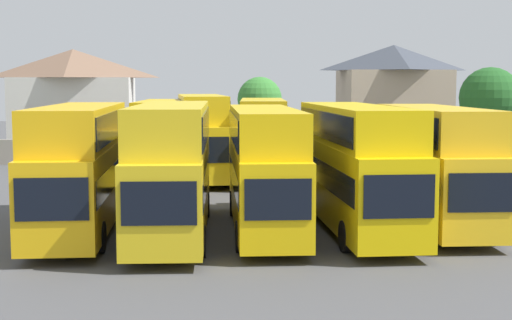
{
  "coord_description": "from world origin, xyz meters",
  "views": [
    {
      "loc": [
        -2.48,
        -28.33,
        5.81
      ],
      "look_at": [
        0.0,
        3.0,
        2.53
      ],
      "focal_mm": 51.63,
      "sensor_mm": 36.0,
      "label": 1
    }
  ],
  "objects_px": {
    "bus_6": "(162,136)",
    "bus_9": "(319,149)",
    "bus_1": "(80,162)",
    "bus_2": "(172,162)",
    "bus_7": "(202,132)",
    "bus_8": "(263,135)",
    "house_terrace_left": "(74,99)",
    "tree_behind_wall": "(490,98)",
    "bus_3": "(264,162)",
    "bus_5": "(435,160)",
    "tree_right_of_lot": "(260,100)",
    "bus_4": "(355,160)",
    "house_terrace_centre": "(393,96)"
  },
  "relations": [
    {
      "from": "house_terrace_centre",
      "to": "tree_right_of_lot",
      "type": "distance_m",
      "value": 14.55
    },
    {
      "from": "tree_right_of_lot",
      "to": "bus_9",
      "type": "bearing_deg",
      "value": -78.88
    },
    {
      "from": "bus_6",
      "to": "bus_9",
      "type": "relative_size",
      "value": 0.99
    },
    {
      "from": "bus_4",
      "to": "bus_5",
      "type": "distance_m",
      "value": 3.34
    },
    {
      "from": "bus_7",
      "to": "tree_behind_wall",
      "type": "bearing_deg",
      "value": 106.76
    },
    {
      "from": "house_terrace_centre",
      "to": "bus_8",
      "type": "bearing_deg",
      "value": -123.4
    },
    {
      "from": "bus_9",
      "to": "tree_behind_wall",
      "type": "relative_size",
      "value": 1.51
    },
    {
      "from": "bus_3",
      "to": "bus_5",
      "type": "bearing_deg",
      "value": 92.67
    },
    {
      "from": "bus_1",
      "to": "bus_4",
      "type": "distance_m",
      "value": 10.79
    },
    {
      "from": "bus_1",
      "to": "bus_8",
      "type": "xyz_separation_m",
      "value": [
        8.44,
        14.87,
        -0.05
      ]
    },
    {
      "from": "bus_4",
      "to": "house_terrace_left",
      "type": "distance_m",
      "value": 39.5
    },
    {
      "from": "bus_2",
      "to": "bus_4",
      "type": "relative_size",
      "value": 1.01
    },
    {
      "from": "bus_3",
      "to": "house_terrace_centre",
      "type": "relative_size",
      "value": 1.22
    },
    {
      "from": "bus_5",
      "to": "bus_8",
      "type": "xyz_separation_m",
      "value": [
        -5.67,
        14.96,
        -0.0
      ]
    },
    {
      "from": "bus_1",
      "to": "tree_behind_wall",
      "type": "distance_m",
      "value": 34.58
    },
    {
      "from": "house_terrace_left",
      "to": "bus_4",
      "type": "bearing_deg",
      "value": -64.87
    },
    {
      "from": "bus_2",
      "to": "bus_7",
      "type": "distance_m",
      "value": 16.23
    },
    {
      "from": "bus_3",
      "to": "bus_6",
      "type": "bearing_deg",
      "value": -162.23
    },
    {
      "from": "bus_5",
      "to": "house_terrace_left",
      "type": "xyz_separation_m",
      "value": [
        -20.09,
        35.43,
        1.7
      ]
    },
    {
      "from": "bus_1",
      "to": "bus_6",
      "type": "height_order",
      "value": "bus_1"
    },
    {
      "from": "house_terrace_centre",
      "to": "bus_7",
      "type": "bearing_deg",
      "value": -130.83
    },
    {
      "from": "bus_4",
      "to": "bus_8",
      "type": "height_order",
      "value": "bus_4"
    },
    {
      "from": "bus_7",
      "to": "tree_behind_wall",
      "type": "distance_m",
      "value": 22.29
    },
    {
      "from": "bus_6",
      "to": "bus_8",
      "type": "height_order",
      "value": "bus_8"
    },
    {
      "from": "bus_1",
      "to": "bus_6",
      "type": "xyz_separation_m",
      "value": [
        2.44,
        15.33,
        -0.09
      ]
    },
    {
      "from": "bus_9",
      "to": "bus_2",
      "type": "bearing_deg",
      "value": -23.1
    },
    {
      "from": "bus_4",
      "to": "tree_right_of_lot",
      "type": "distance_m",
      "value": 28.03
    },
    {
      "from": "bus_7",
      "to": "tree_behind_wall",
      "type": "height_order",
      "value": "tree_behind_wall"
    },
    {
      "from": "tree_behind_wall",
      "to": "bus_6",
      "type": "bearing_deg",
      "value": -161.61
    },
    {
      "from": "bus_1",
      "to": "bus_2",
      "type": "xyz_separation_m",
      "value": [
        3.6,
        -0.7,
        0.04
      ]
    },
    {
      "from": "house_terrace_left",
      "to": "tree_behind_wall",
      "type": "relative_size",
      "value": 1.49
    },
    {
      "from": "bus_2",
      "to": "bus_7",
      "type": "bearing_deg",
      "value": 177.54
    },
    {
      "from": "bus_4",
      "to": "bus_7",
      "type": "height_order",
      "value": "bus_7"
    },
    {
      "from": "bus_5",
      "to": "bus_7",
      "type": "relative_size",
      "value": 0.96
    },
    {
      "from": "bus_7",
      "to": "bus_3",
      "type": "bearing_deg",
      "value": 5.28
    },
    {
      "from": "bus_6",
      "to": "tree_behind_wall",
      "type": "distance_m",
      "value": 24.59
    },
    {
      "from": "bus_1",
      "to": "tree_right_of_lot",
      "type": "bearing_deg",
      "value": 160.82
    },
    {
      "from": "bus_8",
      "to": "house_terrace_left",
      "type": "distance_m",
      "value": 25.1
    },
    {
      "from": "bus_1",
      "to": "bus_6",
      "type": "relative_size",
      "value": 1.1
    },
    {
      "from": "bus_9",
      "to": "tree_right_of_lot",
      "type": "xyz_separation_m",
      "value": [
        -2.5,
        12.72,
        2.66
      ]
    },
    {
      "from": "bus_8",
      "to": "house_terrace_left",
      "type": "height_order",
      "value": "house_terrace_left"
    },
    {
      "from": "bus_9",
      "to": "house_terrace_left",
      "type": "height_order",
      "value": "house_terrace_left"
    },
    {
      "from": "bus_8",
      "to": "tree_right_of_lot",
      "type": "height_order",
      "value": "tree_right_of_lot"
    },
    {
      "from": "bus_2",
      "to": "bus_9",
      "type": "distance_m",
      "value": 17.62
    },
    {
      "from": "bus_5",
      "to": "tree_behind_wall",
      "type": "distance_m",
      "value": 25.96
    },
    {
      "from": "bus_6",
      "to": "bus_3",
      "type": "bearing_deg",
      "value": 19.64
    },
    {
      "from": "bus_7",
      "to": "tree_right_of_lot",
      "type": "height_order",
      "value": "tree_right_of_lot"
    },
    {
      "from": "bus_2",
      "to": "bus_4",
      "type": "xyz_separation_m",
      "value": [
        7.18,
        0.32,
        -0.04
      ]
    },
    {
      "from": "bus_9",
      "to": "house_terrace_left",
      "type": "xyz_separation_m",
      "value": [
        -17.82,
        20.51,
        2.54
      ]
    },
    {
      "from": "bus_6",
      "to": "tree_right_of_lot",
      "type": "xyz_separation_m",
      "value": [
        6.9,
        12.23,
        1.86
      ]
    }
  ]
}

